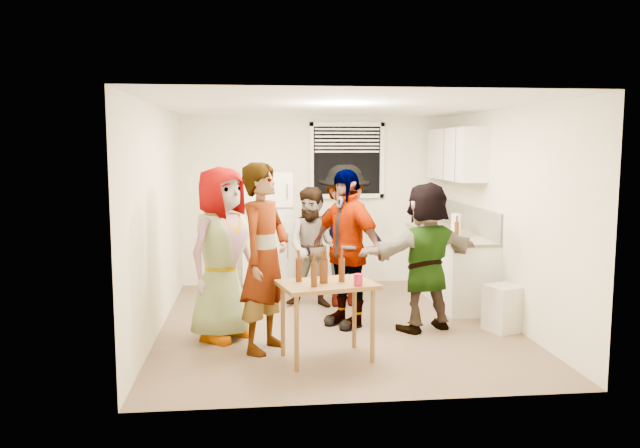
{
  "coord_description": "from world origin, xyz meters",
  "views": [
    {
      "loc": [
        -0.94,
        -6.99,
        2.04
      ],
      "look_at": [
        -0.17,
        0.22,
        1.15
      ],
      "focal_mm": 35.0,
      "sensor_mm": 36.0,
      "label": 1
    }
  ],
  "objects": [
    {
      "name": "countertop",
      "position": [
        1.7,
        1.15,
        0.88
      ],
      "size": [
        0.64,
        2.22,
        0.04
      ],
      "primitive_type": "cube",
      "color": "beige",
      "rests_on": "counter_lower"
    },
    {
      "name": "picture_frame",
      "position": [
        1.92,
        1.5,
        0.98
      ],
      "size": [
        0.02,
        0.18,
        0.15
      ],
      "primitive_type": "cube",
      "color": "gold",
      "rests_on": "countertop"
    },
    {
      "name": "counter_lower",
      "position": [
        1.7,
        1.15,
        0.43
      ],
      "size": [
        0.6,
        2.2,
        0.86
      ],
      "primitive_type": "cube",
      "color": "white",
      "rests_on": "ground"
    },
    {
      "name": "guest_black",
      "position": [
        0.1,
        -0.05,
        0.0
      ],
      "size": [
        2.08,
        1.92,
        0.44
      ],
      "primitive_type": "imported",
      "rotation": [
        0.0,
        0.0,
        -0.94
      ],
      "color": "black",
      "rests_on": "ground"
    },
    {
      "name": "kettle",
      "position": [
        1.65,
        1.58,
        0.9
      ],
      "size": [
        0.28,
        0.26,
        0.2
      ],
      "primitive_type": null,
      "rotation": [
        0.0,
        0.0,
        0.29
      ],
      "color": "silver",
      "rests_on": "countertop"
    },
    {
      "name": "beer_bottle_counter",
      "position": [
        1.6,
        0.55,
        0.9
      ],
      "size": [
        0.06,
        0.06,
        0.21
      ],
      "primitive_type": "cylinder",
      "color": "#47230C",
      "rests_on": "countertop"
    },
    {
      "name": "trash_bin",
      "position": [
        1.83,
        -0.45,
        0.25
      ],
      "size": [
        0.45,
        0.45,
        0.51
      ],
      "primitive_type": "cube",
      "rotation": [
        0.0,
        0.0,
        0.35
      ],
      "color": "silver",
      "rests_on": "ground"
    },
    {
      "name": "room",
      "position": [
        0.0,
        0.0,
        0.0
      ],
      "size": [
        4.0,
        4.5,
        2.5
      ],
      "primitive_type": null,
      "color": "white",
      "rests_on": "ground"
    },
    {
      "name": "guest_grey",
      "position": [
        -1.28,
        -0.39,
        0.0
      ],
      "size": [
        1.98,
        1.89,
        0.59
      ],
      "primitive_type": "imported",
      "rotation": [
        0.0,
        0.0,
        0.86
      ],
      "color": "#989898",
      "rests_on": "ground"
    },
    {
      "name": "serving_table",
      "position": [
        -0.25,
        -1.18,
        0.0
      ],
      "size": [
        1.01,
        0.78,
        0.76
      ],
      "primitive_type": null,
      "rotation": [
        0.0,
        0.0,
        0.23
      ],
      "color": "brown",
      "rests_on": "ground"
    },
    {
      "name": "paper_towel",
      "position": [
        1.68,
        0.81,
        0.9
      ],
      "size": [
        0.13,
        0.13,
        0.29
      ],
      "primitive_type": "cylinder",
      "color": "white",
      "rests_on": "countertop"
    },
    {
      "name": "backsplash",
      "position": [
        1.99,
        1.15,
        1.08
      ],
      "size": [
        0.03,
        2.2,
        0.36
      ],
      "primitive_type": "cube",
      "color": "#B2AFA3",
      "rests_on": "countertop"
    },
    {
      "name": "wine_bottle",
      "position": [
        1.75,
        2.12,
        0.9
      ],
      "size": [
        0.07,
        0.07,
        0.27
      ],
      "primitive_type": "cylinder",
      "color": "black",
      "rests_on": "countertop"
    },
    {
      "name": "guest_stripe",
      "position": [
        -0.84,
        -0.84,
        0.0
      ],
      "size": [
        1.98,
        1.57,
        0.45
      ],
      "primitive_type": "imported",
      "rotation": [
        0.0,
        0.0,
        1.03
      ],
      "color": "#141933",
      "rests_on": "ground"
    },
    {
      "name": "upper_cabinets",
      "position": [
        1.83,
        1.35,
        1.95
      ],
      "size": [
        0.34,
        1.6,
        0.7
      ],
      "primitive_type": "cube",
      "color": "white",
      "rests_on": "room"
    },
    {
      "name": "window",
      "position": [
        0.45,
        2.21,
        1.85
      ],
      "size": [
        1.12,
        0.1,
        1.06
      ],
      "primitive_type": null,
      "color": "white",
      "rests_on": "room"
    },
    {
      "name": "blue_cup",
      "position": [
        1.44,
        0.31,
        0.9
      ],
      "size": [
        0.08,
        0.08,
        0.11
      ],
      "primitive_type": "cylinder",
      "color": "#1A11D7",
      "rests_on": "countertop"
    },
    {
      "name": "guest_orange",
      "position": [
        0.97,
        -0.31,
        0.0
      ],
      "size": [
        2.04,
        2.11,
        0.49
      ],
      "primitive_type": "imported",
      "rotation": [
        0.0,
        0.0,
        3.5
      ],
      "color": "#EE985E",
      "rests_on": "ground"
    },
    {
      "name": "red_cup",
      "position": [
        0.03,
        -1.34,
        0.76
      ],
      "size": [
        0.08,
        0.08,
        0.11
      ],
      "primitive_type": "cylinder",
      "color": "#A21534",
      "rests_on": "serving_table"
    },
    {
      "name": "refrigerator",
      "position": [
        -0.75,
        1.88,
        0.85
      ],
      "size": [
        0.7,
        0.7,
        1.7
      ],
      "primitive_type": "cube",
      "color": "white",
      "rests_on": "ground"
    },
    {
      "name": "beer_bottle_table",
      "position": [
        -0.29,
        -1.2,
        0.76
      ],
      "size": [
        0.06,
        0.06,
        0.22
      ],
      "primitive_type": "cylinder",
      "color": "#47230C",
      "rests_on": "serving_table"
    },
    {
      "name": "guest_back_right",
      "position": [
        0.23,
        0.87,
        0.0
      ],
      "size": [
        1.32,
        1.91,
        0.68
      ],
      "primitive_type": "imported",
      "rotation": [
        0.0,
        0.0,
        0.08
      ],
      "color": "#47484D",
      "rests_on": "ground"
    },
    {
      "name": "guest_back_left",
      "position": [
        -0.17,
        0.82,
        0.0
      ],
      "size": [
        1.13,
        1.69,
        0.59
      ],
      "primitive_type": "imported",
      "rotation": [
        0.0,
        0.0,
        -0.26
      ],
      "color": "#523625",
      "rests_on": "ground"
    }
  ]
}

